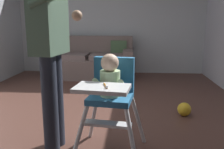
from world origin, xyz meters
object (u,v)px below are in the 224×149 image
object	(u,v)px
couch	(91,61)
toy_ball	(184,109)
adult_standing	(51,46)
high_chair	(111,87)

from	to	relation	value
couch	toy_ball	bearing A→B (deg)	35.49
adult_standing	toy_ball	xyz separation A→B (m)	(1.39, 0.90, -0.88)
high_chair	adult_standing	size ratio (longest dim) A/B	0.54
couch	adult_standing	xyz separation A→B (m)	(0.16, -3.07, 0.63)
adult_standing	couch	bearing A→B (deg)	101.51
high_chair	toy_ball	world-z (taller)	high_chair
high_chair	toy_ball	xyz separation A→B (m)	(0.85, 0.98, -0.53)
couch	toy_ball	distance (m)	2.68
high_chair	adult_standing	distance (m)	0.64
high_chair	adult_standing	bearing A→B (deg)	-91.42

